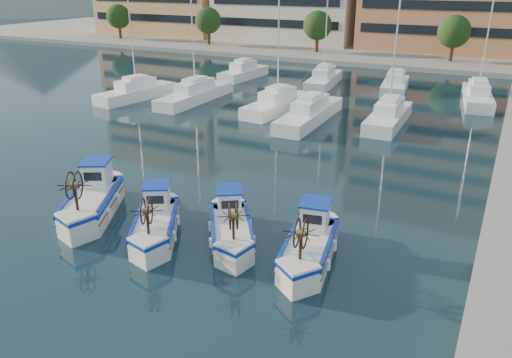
# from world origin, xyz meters

# --- Properties ---
(ground) EXTENTS (300.00, 300.00, 0.00)m
(ground) POSITION_xyz_m (0.00, 0.00, 0.00)
(ground) COLOR #172E3C
(ground) RESTS_ON ground
(hill_west) EXTENTS (180.00, 180.00, 60.00)m
(hill_west) POSITION_xyz_m (-140.00, 110.00, 0.00)
(hill_west) COLOR slate
(hill_west) RESTS_ON ground
(yacht_marina) EXTENTS (39.79, 22.93, 11.50)m
(yacht_marina) POSITION_xyz_m (-3.16, 27.73, 0.53)
(yacht_marina) COLOR white
(yacht_marina) RESTS_ON ground
(fishing_boat_a) EXTENTS (3.81, 4.88, 2.95)m
(fishing_boat_a) POSITION_xyz_m (-5.11, 0.82, 0.81)
(fishing_boat_a) COLOR silver
(fishing_boat_a) RESTS_ON ground
(fishing_boat_b) EXTENTS (3.48, 4.30, 2.61)m
(fishing_boat_b) POSITION_xyz_m (-1.13, 0.46, 0.72)
(fishing_boat_b) COLOR silver
(fishing_boat_b) RESTS_ON ground
(fishing_boat_c) EXTENTS (3.57, 4.19, 2.57)m
(fishing_boat_c) POSITION_xyz_m (1.99, 1.60, 0.71)
(fishing_boat_c) COLOR silver
(fishing_boat_c) RESTS_ON ground
(fishing_boat_d) EXTENTS (2.46, 4.43, 2.69)m
(fishing_boat_d) POSITION_xyz_m (5.54, 1.70, 0.74)
(fishing_boat_d) COLOR silver
(fishing_boat_d) RESTS_ON ground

